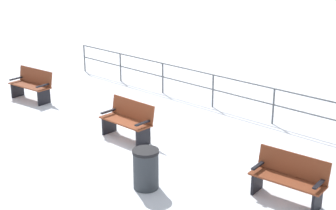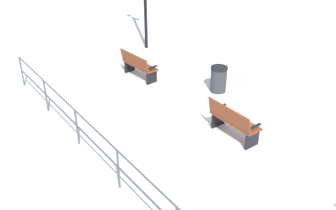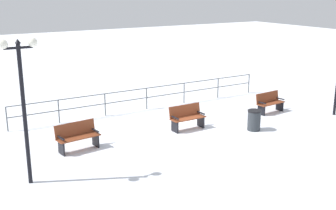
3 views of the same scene
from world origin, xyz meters
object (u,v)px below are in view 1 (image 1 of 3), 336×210
(bench_nearest, at_px, (32,85))
(trash_bin, at_px, (146,169))
(bench_third, at_px, (289,177))
(bench_second, at_px, (128,120))

(bench_nearest, distance_m, trash_bin, 6.85)
(bench_third, relative_size, trash_bin, 1.78)
(trash_bin, bearing_deg, bench_second, -124.28)
(bench_nearest, relative_size, bench_second, 1.06)
(bench_second, xyz_separation_m, trash_bin, (1.49, 2.18, -0.08))
(bench_second, bearing_deg, bench_third, 89.69)
(bench_second, bearing_deg, trash_bin, 54.95)
(bench_second, height_order, trash_bin, bench_second)
(bench_nearest, relative_size, trash_bin, 1.88)
(bench_second, distance_m, bench_third, 4.48)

